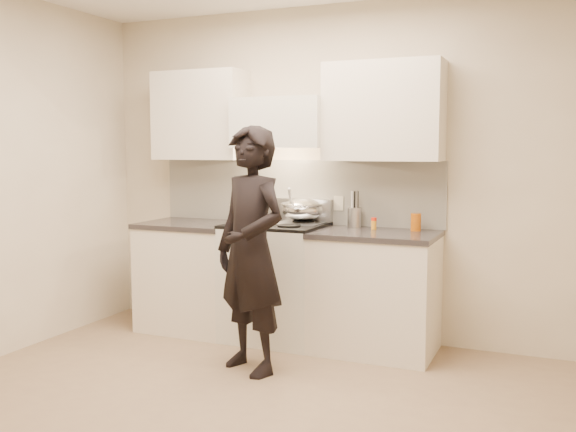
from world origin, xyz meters
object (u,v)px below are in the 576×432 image
(counter_right, at_px, (375,292))
(person, at_px, (251,250))
(stove, at_px, (276,281))
(wok, at_px, (302,209))
(utensil_crock, at_px, (354,216))

(counter_right, height_order, person, person)
(stove, relative_size, person, 0.56)
(wok, height_order, person, person)
(counter_right, relative_size, utensil_crock, 3.17)
(stove, relative_size, utensil_crock, 3.31)
(stove, distance_m, utensil_crock, 0.83)
(person, bearing_deg, counter_right, 73.30)
(counter_right, bearing_deg, person, -131.47)
(wok, bearing_deg, counter_right, -12.38)
(counter_right, bearing_deg, utensil_crock, 136.86)
(person, bearing_deg, stove, 126.25)
(wok, height_order, utensil_crock, wok)
(stove, xyz_separation_m, person, (0.16, -0.76, 0.37))
(utensil_crock, bearing_deg, wok, -168.69)
(wok, distance_m, person, 0.93)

